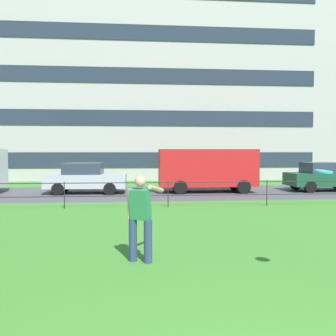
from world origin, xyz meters
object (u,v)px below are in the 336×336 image
Objects in this scene: person_thrower at (141,215)px; frisbee at (324,171)px; car_silver_far_left at (86,178)px; car_dark_green_center at (324,176)px; panel_van_far_right at (207,168)px; apartment_building_background at (132,70)px.

frisbee reaches higher than person_thrower.
frisbee is at bearing -67.09° from car_silver_far_left.
frisbee is 14.89m from car_dark_green_center.
panel_van_far_right is 1.24× the size of car_dark_green_center.
apartment_building_background is at bearing 106.79° from panel_van_far_right.
person_thrower is 4.45× the size of frisbee.
car_dark_green_center is at bearing 61.41° from frisbee.
panel_van_far_right is 0.15× the size of apartment_building_background.
person_thrower is at bearing 152.17° from frisbee.
apartment_building_background is at bearing 127.53° from car_dark_green_center.
apartment_building_background is at bearing 80.86° from car_silver_far_left.
panel_van_far_right is at bearing 72.77° from person_thrower.
apartment_building_background is (-0.48, 25.13, 8.33)m from person_thrower.
frisbee is 14.20m from car_silver_far_left.
frisbee is 27.84m from apartment_building_background.
person_thrower reaches higher than car_silver_far_left.
car_silver_far_left is 6.28m from panel_van_far_right.
frisbee is at bearing -82.87° from apartment_building_background.
car_silver_far_left is (-5.51, 13.05, -1.04)m from frisbee.
person_thrower is at bearing -107.23° from panel_van_far_right.
frisbee is 13.14m from panel_van_far_right.
person_thrower is 0.05× the size of apartment_building_background.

